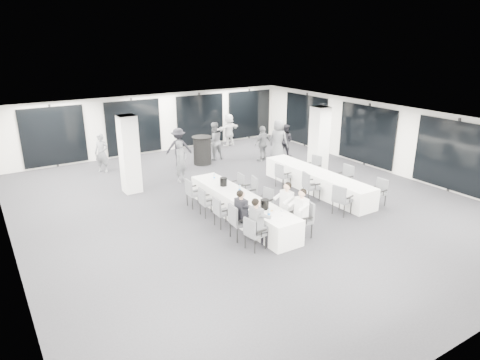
# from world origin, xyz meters

# --- Properties ---
(room) EXTENTS (14.04, 16.04, 2.84)m
(room) POSITION_xyz_m (0.89, 1.11, 1.39)
(room) COLOR #25262B
(room) RESTS_ON ground
(column_left) EXTENTS (0.60, 0.60, 2.80)m
(column_left) POSITION_xyz_m (-2.80, 3.20, 1.40)
(column_left) COLOR silver
(column_left) RESTS_ON floor
(column_right) EXTENTS (0.60, 0.60, 2.80)m
(column_right) POSITION_xyz_m (4.20, 1.00, 1.40)
(column_right) COLOR silver
(column_right) RESTS_ON floor
(banquet_table_main) EXTENTS (0.90, 5.00, 0.75)m
(banquet_table_main) POSITION_xyz_m (-0.75, -0.98, 0.38)
(banquet_table_main) COLOR silver
(banquet_table_main) RESTS_ON floor
(banquet_table_side) EXTENTS (0.90, 5.00, 0.75)m
(banquet_table_side) POSITION_xyz_m (2.90, -0.39, 0.38)
(banquet_table_side) COLOR silver
(banquet_table_side) RESTS_ON floor
(cocktail_table) EXTENTS (0.89, 0.89, 1.23)m
(cocktail_table) POSITION_xyz_m (1.01, 4.94, 0.62)
(cocktail_table) COLOR black
(cocktail_table) RESTS_ON floor
(chair_main_left_near) EXTENTS (0.52, 0.56, 0.91)m
(chair_main_left_near) POSITION_xyz_m (-1.58, -2.88, 0.52)
(chair_main_left_near) COLOR #4A4C51
(chair_main_left_near) RESTS_ON floor
(chair_main_left_second) EXTENTS (0.56, 0.61, 1.02)m
(chair_main_left_second) POSITION_xyz_m (-1.59, -2.13, 0.58)
(chair_main_left_second) COLOR #4A4C51
(chair_main_left_second) RESTS_ON floor
(chair_main_left_mid) EXTENTS (0.48, 0.53, 0.92)m
(chair_main_left_mid) POSITION_xyz_m (-1.58, -1.18, 0.52)
(chair_main_left_mid) COLOR #4A4C51
(chair_main_left_mid) RESTS_ON floor
(chair_main_left_fourth) EXTENTS (0.49, 0.54, 0.92)m
(chair_main_left_fourth) POSITION_xyz_m (-1.58, -0.24, 0.52)
(chair_main_left_fourth) COLOR #4A4C51
(chair_main_left_fourth) RESTS_ON floor
(chair_main_left_far) EXTENTS (0.49, 0.55, 0.96)m
(chair_main_left_far) POSITION_xyz_m (-1.59, 0.67, 0.55)
(chair_main_left_far) COLOR #4A4C51
(chair_main_left_far) RESTS_ON floor
(chair_main_right_near) EXTENTS (0.60, 0.64, 1.03)m
(chair_main_right_near) POSITION_xyz_m (0.09, -2.98, 0.59)
(chair_main_right_near) COLOR #4A4C51
(chair_main_right_near) RESTS_ON floor
(chair_main_right_second) EXTENTS (0.56, 0.60, 0.96)m
(chair_main_right_second) POSITION_xyz_m (0.08, -2.29, 0.55)
(chair_main_right_second) COLOR #4A4C51
(chair_main_right_second) RESTS_ON floor
(chair_main_right_mid) EXTENTS (0.52, 0.55, 0.87)m
(chair_main_right_mid) POSITION_xyz_m (0.07, -1.16, 0.49)
(chair_main_right_mid) COLOR #4A4C51
(chair_main_right_mid) RESTS_ON floor
(chair_main_right_fourth) EXTENTS (0.60, 0.63, 0.99)m
(chair_main_right_fourth) POSITION_xyz_m (0.08, -0.27, 0.57)
(chair_main_right_fourth) COLOR #4A4C51
(chair_main_right_fourth) RESTS_ON floor
(chair_main_right_far) EXTENTS (0.48, 0.53, 0.89)m
(chair_main_right_far) POSITION_xyz_m (0.07, 0.52, 0.51)
(chair_main_right_far) COLOR #4A4C51
(chair_main_right_far) RESTS_ON floor
(chair_side_left_near) EXTENTS (0.60, 0.63, 0.99)m
(chair_side_left_near) POSITION_xyz_m (2.06, -2.44, 0.56)
(chair_side_left_near) COLOR #4A4C51
(chair_side_left_near) RESTS_ON floor
(chair_side_left_mid) EXTENTS (0.61, 0.64, 1.00)m
(chair_side_left_mid) POSITION_xyz_m (2.06, -0.95, 0.57)
(chair_side_left_mid) COLOR #4A4C51
(chair_side_left_mid) RESTS_ON floor
(chair_side_left_far) EXTENTS (0.49, 0.54, 0.92)m
(chair_side_left_far) POSITION_xyz_m (2.07, 0.60, 0.52)
(chair_side_left_far) COLOR #4A4C51
(chair_side_left_far) RESTS_ON floor
(chair_side_right_near) EXTENTS (0.48, 0.53, 0.91)m
(chair_side_right_near) POSITION_xyz_m (3.72, -2.54, 0.52)
(chair_side_right_near) COLOR #4A4C51
(chair_side_right_near) RESTS_ON floor
(chair_side_right_mid) EXTENTS (0.53, 0.58, 0.99)m
(chair_side_right_mid) POSITION_xyz_m (3.73, -0.99, 0.57)
(chair_side_right_mid) COLOR #4A4C51
(chair_side_right_mid) RESTS_ON floor
(chair_side_right_far) EXTENTS (0.55, 0.59, 0.95)m
(chair_side_right_far) POSITION_xyz_m (3.73, 0.67, 0.54)
(chair_side_right_far) COLOR #4A4C51
(chair_side_right_far) RESTS_ON floor
(seated_guest_a) EXTENTS (0.50, 0.38, 1.44)m
(seated_guest_a) POSITION_xyz_m (-1.42, -2.87, 0.81)
(seated_guest_a) COLOR #5A5D62
(seated_guest_a) RESTS_ON floor
(seated_guest_b) EXTENTS (0.50, 0.38, 1.44)m
(seated_guest_b) POSITION_xyz_m (-1.42, -2.14, 0.81)
(seated_guest_b) COLOR black
(seated_guest_b) RESTS_ON floor
(seated_guest_c) EXTENTS (0.50, 0.38, 1.44)m
(seated_guest_c) POSITION_xyz_m (-0.09, -2.97, 0.81)
(seated_guest_c) COLOR silver
(seated_guest_c) RESTS_ON floor
(seated_guest_d) EXTENTS (0.50, 0.38, 1.44)m
(seated_guest_d) POSITION_xyz_m (-0.09, -2.31, 0.81)
(seated_guest_d) COLOR silver
(seated_guest_d) RESTS_ON floor
(standing_guest_a) EXTENTS (0.83, 0.77, 1.84)m
(standing_guest_a) POSITION_xyz_m (-0.77, 3.28, 0.92)
(standing_guest_a) COLOR #5A5D62
(standing_guest_a) RESTS_ON floor
(standing_guest_b) EXTENTS (0.95, 0.59, 1.96)m
(standing_guest_b) POSITION_xyz_m (1.80, 5.30, 0.98)
(standing_guest_b) COLOR #5A5D62
(standing_guest_b) RESTS_ON floor
(standing_guest_c) EXTENTS (1.37, 1.07, 1.89)m
(standing_guest_c) POSITION_xyz_m (0.02, 5.23, 0.95)
(standing_guest_c) COLOR black
(standing_guest_c) RESTS_ON floor
(standing_guest_d) EXTENTS (1.15, 0.76, 1.82)m
(standing_guest_d) POSITION_xyz_m (3.55, 3.93, 0.91)
(standing_guest_d) COLOR #5A5D62
(standing_guest_d) RESTS_ON floor
(standing_guest_e) EXTENTS (0.99, 1.18, 2.09)m
(standing_guest_e) POSITION_xyz_m (4.29, 3.73, 1.05)
(standing_guest_e) COLOR #5A5D62
(standing_guest_e) RESTS_ON floor
(standing_guest_f) EXTENTS (1.81, 1.02, 1.85)m
(standing_guest_f) POSITION_xyz_m (3.74, 7.20, 0.93)
(standing_guest_f) COLOR silver
(standing_guest_f) RESTS_ON floor
(standing_guest_g) EXTENTS (0.86, 0.85, 1.83)m
(standing_guest_g) POSITION_xyz_m (-3.03, 6.14, 0.92)
(standing_guest_g) COLOR #5A5D62
(standing_guest_g) RESTS_ON floor
(standing_guest_h) EXTENTS (0.79, 0.96, 1.73)m
(standing_guest_h) POSITION_xyz_m (4.90, 4.01, 0.86)
(standing_guest_h) COLOR black
(standing_guest_h) RESTS_ON floor
(ice_bucket_near) EXTENTS (0.25, 0.25, 0.28)m
(ice_bucket_near) POSITION_xyz_m (-0.75, -2.22, 0.89)
(ice_bucket_near) COLOR black
(ice_bucket_near) RESTS_ON banquet_table_main
(ice_bucket_far) EXTENTS (0.24, 0.24, 0.27)m
(ice_bucket_far) POSITION_xyz_m (-0.74, 0.10, 0.89)
(ice_bucket_far) COLOR black
(ice_bucket_far) RESTS_ON banquet_table_main
(water_bottle_a) EXTENTS (0.07, 0.07, 0.23)m
(water_bottle_a) POSITION_xyz_m (-0.99, -2.76, 0.87)
(water_bottle_a) COLOR silver
(water_bottle_a) RESTS_ON banquet_table_main
(water_bottle_b) EXTENTS (0.07, 0.07, 0.22)m
(water_bottle_b) POSITION_xyz_m (-0.61, -0.69, 0.86)
(water_bottle_b) COLOR silver
(water_bottle_b) RESTS_ON banquet_table_main
(water_bottle_c) EXTENTS (0.07, 0.07, 0.20)m
(water_bottle_c) POSITION_xyz_m (-0.69, 0.80, 0.85)
(water_bottle_c) COLOR silver
(water_bottle_c) RESTS_ON banquet_table_main
(plate_a) EXTENTS (0.21, 0.21, 0.03)m
(plate_a) POSITION_xyz_m (-0.95, -2.72, 0.76)
(plate_a) COLOR white
(plate_a) RESTS_ON banquet_table_main
(plate_b) EXTENTS (0.18, 0.18, 0.03)m
(plate_b) POSITION_xyz_m (-0.69, -2.46, 0.76)
(plate_b) COLOR white
(plate_b) RESTS_ON banquet_table_main
(plate_c) EXTENTS (0.20, 0.20, 0.03)m
(plate_c) POSITION_xyz_m (-0.67, -1.70, 0.76)
(plate_c) COLOR white
(plate_c) RESTS_ON banquet_table_main
(wine_glass) EXTENTS (0.07, 0.07, 0.18)m
(wine_glass) POSITION_xyz_m (-0.64, -2.88, 0.89)
(wine_glass) COLOR silver
(wine_glass) RESTS_ON banquet_table_main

